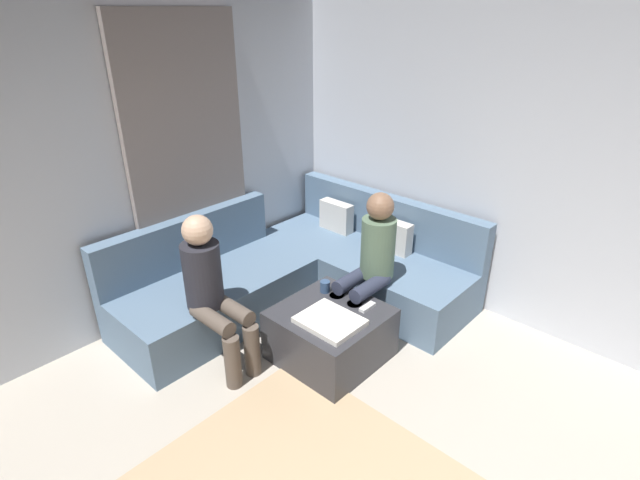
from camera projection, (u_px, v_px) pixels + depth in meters
name	position (u px, v px, depth m)	size (l,w,h in m)	color
wall_back	(613.00, 185.00, 3.45)	(6.00, 0.12, 2.70)	silver
wall_left	(16.00, 194.00, 3.30)	(0.12, 6.00, 2.70)	silver
curtain_panel	(190.00, 168.00, 4.15)	(0.06, 1.10, 2.50)	gray
sectional_couch	(302.00, 273.00, 4.49)	(2.10, 2.55, 0.87)	slate
ottoman	(330.00, 334.00, 3.76)	(0.76, 0.76, 0.42)	#333338
folded_blanket	(330.00, 321.00, 3.52)	(0.44, 0.36, 0.04)	white
coffee_mug	(325.00, 286.00, 3.91)	(0.08, 0.08, 0.10)	#334C72
game_remote	(367.00, 307.00, 3.70)	(0.05, 0.15, 0.02)	white
person_on_couch_back	(370.00, 259.00, 3.92)	(0.30, 0.60, 1.20)	#2D3347
person_on_couch_side	(212.00, 288.00, 3.52)	(0.60, 0.30, 1.20)	brown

